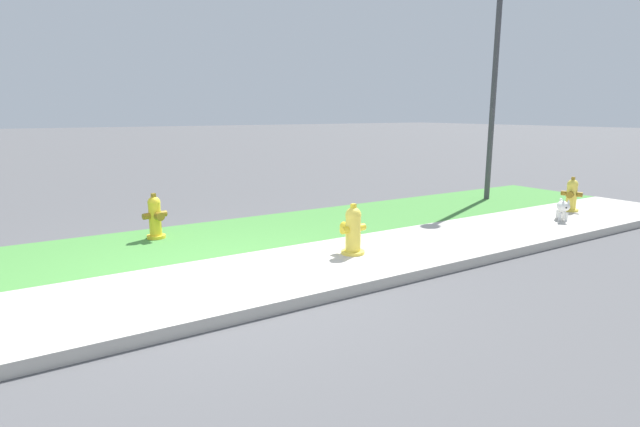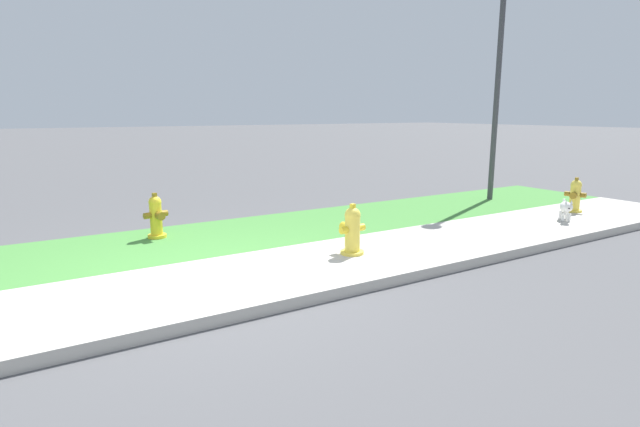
{
  "view_description": "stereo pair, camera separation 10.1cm",
  "coord_description": "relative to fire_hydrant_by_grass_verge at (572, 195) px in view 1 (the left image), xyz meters",
  "views": [
    {
      "loc": [
        -1.71,
        -4.85,
        1.8
      ],
      "look_at": [
        1.96,
        0.94,
        0.4
      ],
      "focal_mm": 28.0,
      "sensor_mm": 36.0,
      "label": 1
    },
    {
      "loc": [
        -1.63,
        -4.91,
        1.8
      ],
      "look_at": [
        1.96,
        0.94,
        0.4
      ],
      "focal_mm": 28.0,
      "sensor_mm": 36.0,
      "label": 2
    }
  ],
  "objects": [
    {
      "name": "ground_plane",
      "position": [
        -7.0,
        -0.28,
        -0.3
      ],
      "size": [
        120.0,
        120.0,
        0.0
      ],
      "primitive_type": "plane",
      "color": "#515154"
    },
    {
      "name": "sidewalk_pavement",
      "position": [
        -7.0,
        -0.28,
        -0.3
      ],
      "size": [
        18.0,
        1.83,
        0.01
      ],
      "primitive_type": "cube",
      "color": "#BCB7AD",
      "rests_on": "ground"
    },
    {
      "name": "grass_verge",
      "position": [
        -7.0,
        1.67,
        -0.3
      ],
      "size": [
        18.0,
        2.08,
        0.01
      ],
      "primitive_type": "cube",
      "color": "#47893D",
      "rests_on": "ground"
    },
    {
      "name": "street_curb",
      "position": [
        -7.0,
        -1.28,
        -0.24
      ],
      "size": [
        18.0,
        0.16,
        0.12
      ],
      "primitive_type": "cube",
      "color": "#BCB7AD",
      "rests_on": "ground"
    },
    {
      "name": "fire_hydrant_by_grass_verge",
      "position": [
        0.0,
        0.0,
        0.0
      ],
      "size": [
        0.34,
        0.37,
        0.64
      ],
      "rotation": [
        0.0,
        0.0,
        1.91
      ],
      "color": "yellow",
      "rests_on": "ground"
    },
    {
      "name": "fire_hydrant_across_street",
      "position": [
        -6.96,
        2.06,
        0.01
      ],
      "size": [
        0.36,
        0.33,
        0.66
      ],
      "rotation": [
        0.0,
        0.0,
        3.36
      ],
      "color": "yellow",
      "rests_on": "ground"
    },
    {
      "name": "fire_hydrant_at_driveway",
      "position": [
        -5.04,
        -0.13,
        0.01
      ],
      "size": [
        0.38,
        0.35,
        0.66
      ],
      "rotation": [
        0.0,
        0.0,
        0.09
      ],
      "color": "yellow",
      "rests_on": "ground"
    },
    {
      "name": "small_white_dog",
      "position": [
        -0.84,
        -0.37,
        -0.07
      ],
      "size": [
        0.42,
        0.4,
        0.39
      ],
      "rotation": [
        0.0,
        0.0,
        3.88
      ],
      "color": "white",
      "rests_on": "ground"
    },
    {
      "name": "street_lamp",
      "position": [
        -0.2,
        1.73,
        2.71
      ],
      "size": [
        0.32,
        0.32,
        4.55
      ],
      "color": "#3D3D42",
      "rests_on": "ground"
    }
  ]
}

